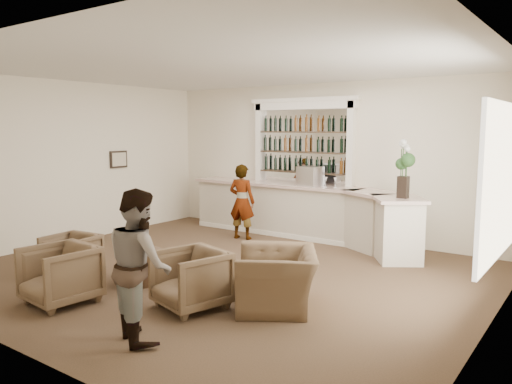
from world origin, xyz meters
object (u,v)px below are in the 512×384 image
Objects in this scene: sommelier at (242,202)px; espresso_machine at (310,176)px; guest at (140,265)px; armchair_left at (71,255)px; armchair_right at (191,279)px; bar_counter at (306,212)px; flower_vase at (404,165)px; cocktail_table at (140,266)px; armchair_far at (277,279)px; armchair_center at (60,275)px.

espresso_machine is at bearing -153.85° from sommelier.
guest is 2.94m from armchair_left.
bar_counter is at bearing 116.12° from armchair_right.
armchair_left is 5.00m from espresso_machine.
bar_counter is at bearing 164.29° from flower_vase.
cocktail_table is 0.58× the size of armchair_far.
armchair_right is at bearing 108.56° from sommelier.
bar_counter is 4.17m from armchair_far.
sommelier reaches higher than bar_counter.
cocktail_table is 0.79× the size of armchair_right.
guest is 3.65× the size of espresso_machine.
armchair_center is at bearing -46.81° from armchair_left.
guest is (2.14, -4.71, 0.05)m from sommelier.
espresso_machine is (0.77, 5.41, 0.95)m from armchair_center.
guest is 1.69× the size of flower_vase.
armchair_right is (1.55, 0.89, -0.01)m from armchair_center.
armchair_right is 0.73× the size of armchair_far.
bar_counter is 6.58× the size of armchair_center.
armchair_right is at bearing -71.71° from espresso_machine.
cocktail_table is 0.67× the size of flower_vase.
cocktail_table is at bearing -179.05° from armchair_right.
sommelier reaches higher than espresso_machine.
armchair_right is 1.13m from armchair_far.
sommelier is at bearing 133.24° from armchair_right.
sommelier is at bearing -39.60° from guest.
espresso_machine is (0.61, 4.17, 1.09)m from cocktail_table.
bar_counter reaches higher than armchair_right.
guest is 1.45× the size of armchair_far.
guest reaches higher than sommelier.
armchair_center reaches higher than armchair_right.
bar_counter is 4.56m from armchair_right.
armchair_far is at bearing 8.30° from cocktail_table.
armchair_right is at bearing -110.80° from flower_vase.
espresso_machine is at bearing 162.61° from flower_vase.
bar_counter is at bearing -53.32° from guest.
bar_counter is 5.60m from guest.
sommelier is 3.81m from armchair_left.
cocktail_table is 2.30m from armchair_far.
armchair_center reaches higher than armchair_left.
bar_counter is 6.71× the size of armchair_right.
armchair_far is 2.51× the size of espresso_machine.
flower_vase is (0.56, 3.14, 1.33)m from armchair_far.
espresso_machine is 0.46× the size of flower_vase.
cocktail_table is 1.44m from armchair_right.
cocktail_table is at bearing 90.33° from sommelier.
bar_counter is 4.17m from cocktail_table.
espresso_machine is (-0.78, 4.53, 0.96)m from armchair_right.
espresso_machine is (-0.97, 5.55, 0.50)m from guest.
flower_vase reaches higher than cocktail_table.
cocktail_table is at bearing -114.46° from armchair_far.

